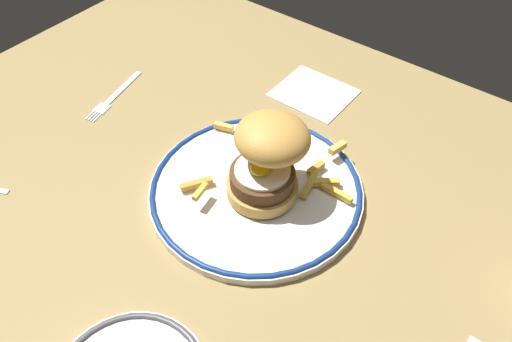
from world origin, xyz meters
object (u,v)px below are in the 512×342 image
object	(u,v)px
burger	(269,157)
fork	(114,96)
dinner_plate	(256,190)
napkin	(314,93)

from	to	relation	value
burger	fork	bearing A→B (deg)	177.26
burger	fork	distance (cm)	34.20
burger	fork	xyz separation A→B (cm)	(-33.39, 1.60, -7.22)
burger	fork	world-z (taller)	burger
dinner_plate	burger	bearing A→B (deg)	34.17
dinner_plate	napkin	bearing A→B (deg)	104.10
burger	napkin	bearing A→B (deg)	107.73
dinner_plate	fork	bearing A→B (deg)	175.53
burger	napkin	size ratio (longest dim) A/B	1.06
dinner_plate	burger	size ratio (longest dim) A/B	2.27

